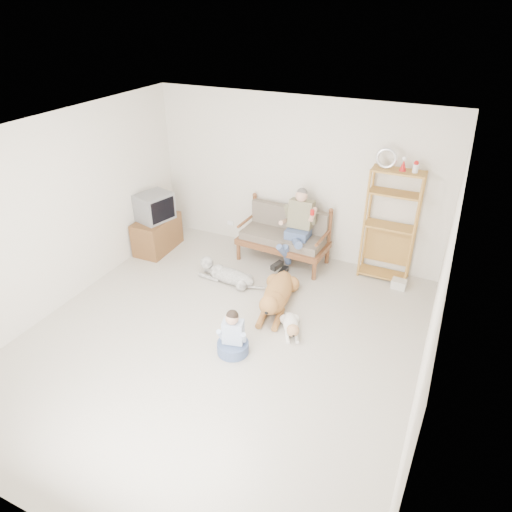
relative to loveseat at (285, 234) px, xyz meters
The scene contains 17 objects.
floor 2.44m from the loveseat, 89.40° to the right, with size 5.50×5.50×0.00m, color beige.
ceiling 3.26m from the loveseat, 89.40° to the right, with size 5.50×5.50×0.00m, color white.
wall_back 0.94m from the loveseat, 86.08° to the left, with size 5.00×5.00×0.00m, color beige.
wall_front 5.21m from the loveseat, 89.72° to the right, with size 5.00×5.00×0.00m, color beige.
wall_left 3.55m from the loveseat, 136.04° to the right, with size 5.50×5.50×0.00m, color beige.
wall_right 3.58m from the loveseat, 43.39° to the right, with size 5.50×5.50×0.00m, color beige.
loveseat is the anchor object (origin of this frame).
man 0.35m from the loveseat, 38.94° to the right, with size 0.52×0.74×1.19m.
etagere 1.73m from the loveseat, ahead, with size 0.80×0.35×2.11m.
book_stack 2.02m from the loveseat, ahead, with size 0.22×0.16×0.14m, color white.
tv_stand 2.29m from the loveseat, 164.60° to the right, with size 0.53×0.91×0.60m.
crt_tv 2.28m from the loveseat, 163.95° to the right, with size 0.59×0.66×0.47m.
wall_outlet 1.29m from the loveseat, 164.12° to the left, with size 0.12×0.02×0.08m, color white.
golden_retriever 1.43m from the loveseat, 72.80° to the right, with size 0.56×1.54×0.47m.
shaggy_dog 1.25m from the loveseat, 118.96° to the right, with size 1.21×0.34×0.35m.
terrier 2.04m from the loveseat, 65.38° to the right, with size 0.41×0.65×0.27m.
child 2.52m from the loveseat, 83.19° to the right, with size 0.41×0.41×0.65m.
Camera 1 is at (2.43, -4.06, 3.98)m, focal length 32.00 mm.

